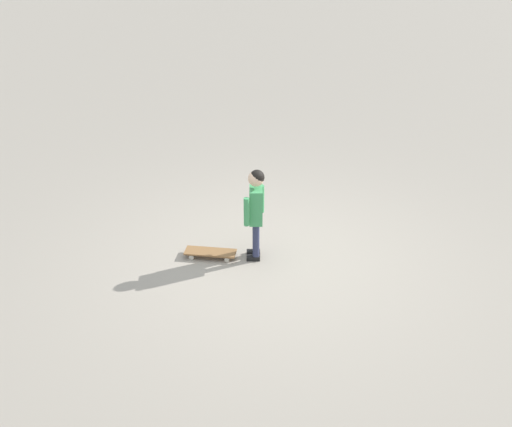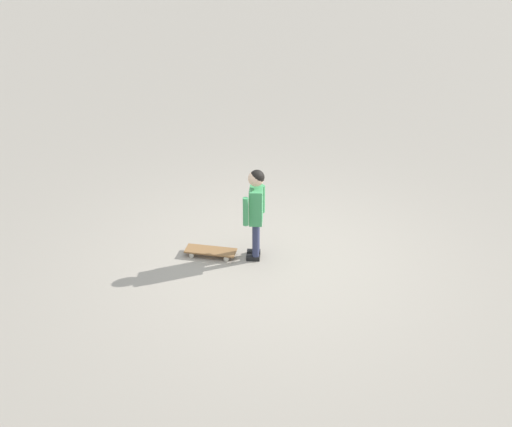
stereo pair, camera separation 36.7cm
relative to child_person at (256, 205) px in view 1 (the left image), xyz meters
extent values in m
plane|color=#9E9384|center=(-0.09, 0.18, -0.66)|extent=(50.00, 50.00, 0.00)
cylinder|color=#2D3351|center=(0.04, 0.03, -0.42)|extent=(0.08, 0.08, 0.42)
cube|color=black|center=(0.06, 0.01, -0.63)|extent=(0.15, 0.17, 0.05)
cylinder|color=#2D3351|center=(-0.05, -0.03, -0.42)|extent=(0.08, 0.08, 0.42)
cube|color=black|center=(-0.03, -0.06, -0.63)|extent=(0.15, 0.17, 0.05)
cube|color=#3F9959|center=(0.00, 0.00, -0.01)|extent=(0.28, 0.25, 0.40)
cylinder|color=#3F9959|center=(0.18, 0.01, -0.01)|extent=(0.06, 0.06, 0.32)
cylinder|color=#3F9959|center=(-0.16, -0.04, -0.01)|extent=(0.06, 0.06, 0.32)
sphere|color=beige|center=(0.00, 0.00, 0.31)|extent=(0.17, 0.17, 0.17)
sphere|color=black|center=(-0.01, 0.01, 0.32)|extent=(0.16, 0.16, 0.16)
cube|color=olive|center=(0.29, -0.42, -0.59)|extent=(0.43, 0.59, 0.02)
cube|color=#B7B7BC|center=(0.38, -0.59, -0.61)|extent=(0.11, 0.08, 0.02)
cube|color=#B7B7BC|center=(0.20, -0.24, -0.61)|extent=(0.11, 0.08, 0.02)
cylinder|color=beige|center=(0.45, -0.56, -0.63)|extent=(0.05, 0.06, 0.06)
cylinder|color=beige|center=(0.32, -0.63, -0.63)|extent=(0.05, 0.06, 0.06)
cylinder|color=beige|center=(0.27, -0.20, -0.63)|extent=(0.05, 0.06, 0.06)
cylinder|color=beige|center=(0.13, -0.27, -0.63)|extent=(0.05, 0.06, 0.06)
camera|label=1|loc=(5.18, 3.66, 3.20)|focal=46.45mm
camera|label=2|loc=(4.96, 3.96, 3.20)|focal=46.45mm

